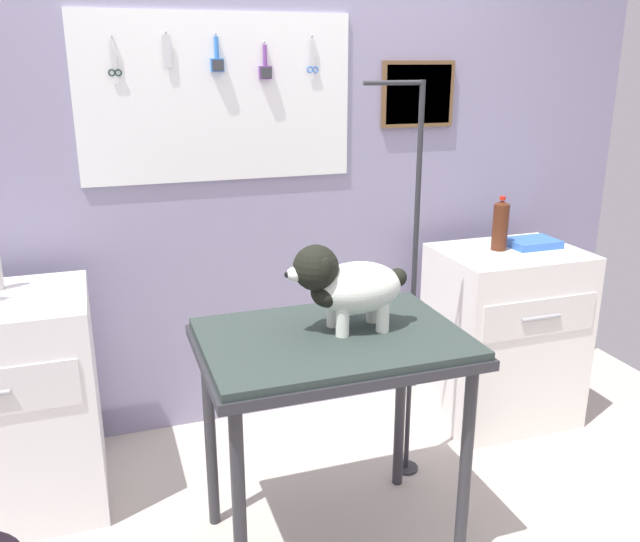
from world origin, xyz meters
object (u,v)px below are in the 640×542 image
object	(u,v)px
dog	(346,284)
soda_bottle	(500,225)
grooming_table	(332,359)
grooming_arm	(411,305)
cabinet_right	(504,335)

from	to	relation	value
dog	soda_bottle	size ratio (longest dim) A/B	1.67
grooming_table	dog	bearing A→B (deg)	22.65
dog	grooming_table	bearing A→B (deg)	-157.35
grooming_arm	grooming_table	bearing A→B (deg)	-144.00
grooming_table	cabinet_right	xyz separation A→B (m)	(1.15, 0.63, -0.32)
soda_bottle	grooming_arm	bearing A→B (deg)	-152.45
cabinet_right	grooming_arm	bearing A→B (deg)	-156.58
grooming_arm	soda_bottle	bearing A→B (deg)	27.55
grooming_table	grooming_arm	distance (m)	0.58
grooming_arm	cabinet_right	distance (m)	0.81
grooming_table	dog	size ratio (longest dim) A/B	2.09
grooming_arm	cabinet_right	world-z (taller)	grooming_arm
dog	cabinet_right	distance (m)	1.38
cabinet_right	dog	bearing A→B (deg)	-150.72
dog	cabinet_right	xyz separation A→B (m)	(1.09, 0.61, -0.58)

